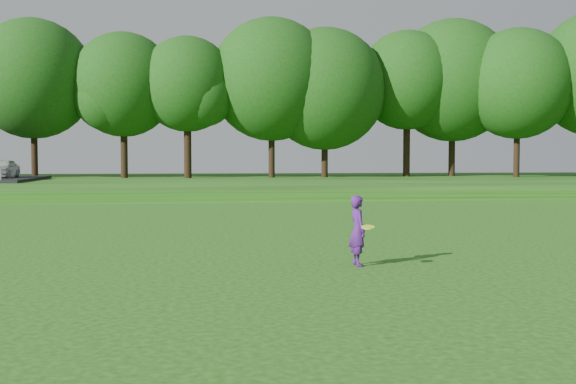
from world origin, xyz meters
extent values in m
plane|color=#1B480D|center=(0.00, 0.00, 0.00)|extent=(140.00, 140.00, 0.00)
cube|color=#1B480D|center=(0.00, 34.00, 0.30)|extent=(130.00, 30.00, 0.60)
cube|color=gray|center=(0.00, 20.00, 0.02)|extent=(130.00, 1.60, 0.04)
imported|color=silver|center=(-14.00, 33.00, 1.38)|extent=(1.42, 3.52, 1.20)
imported|color=#4D1A75|center=(2.06, 0.02, 0.72)|extent=(0.42, 0.57, 1.44)
cylinder|color=#C8FF28|center=(2.16, -0.48, 0.84)|extent=(0.26, 0.26, 0.08)
camera|label=1|loc=(-0.90, -14.33, 2.27)|focal=45.00mm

